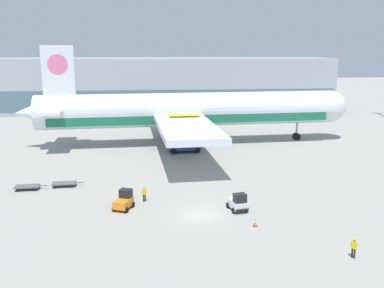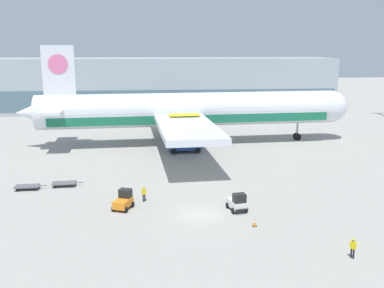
# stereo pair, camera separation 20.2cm
# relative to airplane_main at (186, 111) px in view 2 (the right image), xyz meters

# --- Properties ---
(ground_plane) EXTENTS (400.00, 400.00, 0.00)m
(ground_plane) POSITION_rel_airplane_main_xyz_m (-1.37, -33.11, -5.84)
(ground_plane) COLOR #9E9B93
(terminal_building) EXTENTS (90.00, 18.20, 14.00)m
(terminal_building) POSITION_rel_airplane_main_xyz_m (-2.59, 43.07, 1.15)
(terminal_building) COLOR #9EA8B2
(terminal_building) RESTS_ON ground_plane
(airplane_main) EXTENTS (58.10, 48.38, 17.00)m
(airplane_main) POSITION_rel_airplane_main_xyz_m (0.00, 0.00, 0.00)
(airplane_main) COLOR silver
(airplane_main) RESTS_ON ground_plane
(scissor_lift_loader) EXTENTS (5.37, 3.63, 6.11)m
(scissor_lift_loader) POSITION_rel_airplane_main_xyz_m (-0.80, -5.86, -3.56)
(scissor_lift_loader) COLOR #284C99
(scissor_lift_loader) RESTS_ON ground_plane
(baggage_tug_foreground) EXTENTS (2.03, 2.67, 2.00)m
(baggage_tug_foreground) POSITION_rel_airplane_main_xyz_m (2.65, -32.45, -4.96)
(baggage_tug_foreground) COLOR silver
(baggage_tug_foreground) RESTS_ON ground_plane
(baggage_tug_mid) EXTENTS (2.34, 2.78, 2.00)m
(baggage_tug_mid) POSITION_rel_airplane_main_xyz_m (-9.12, -30.73, -4.96)
(baggage_tug_mid) COLOR orange
(baggage_tug_mid) RESTS_ON ground_plane
(baggage_dolly_lead) EXTENTS (3.74, 1.65, 0.48)m
(baggage_dolly_lead) POSITION_rel_airplane_main_xyz_m (-20.97, -23.35, -5.45)
(baggage_dolly_lead) COLOR #56565B
(baggage_dolly_lead) RESTS_ON ground_plane
(baggage_dolly_second) EXTENTS (3.74, 1.65, 0.48)m
(baggage_dolly_second) POSITION_rel_airplane_main_xyz_m (-16.83, -22.51, -5.45)
(baggage_dolly_second) COLOR #56565B
(baggage_dolly_second) RESTS_ON ground_plane
(ground_crew_near) EXTENTS (0.39, 0.48, 1.72)m
(ground_crew_near) POSITION_rel_airplane_main_xyz_m (9.81, -43.47, -4.83)
(ground_crew_near) COLOR black
(ground_crew_near) RESTS_ON ground_plane
(ground_crew_far) EXTENTS (0.50, 0.38, 1.71)m
(ground_crew_far) POSITION_rel_airplane_main_xyz_m (-7.04, -28.77, -4.84)
(ground_crew_far) COLOR black
(ground_crew_far) RESTS_ON ground_plane
(traffic_cone_near) EXTENTS (0.40, 0.40, 0.78)m
(traffic_cone_near) POSITION_rel_airplane_main_xyz_m (3.49, -36.55, -5.46)
(traffic_cone_near) COLOR black
(traffic_cone_near) RESTS_ON ground_plane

